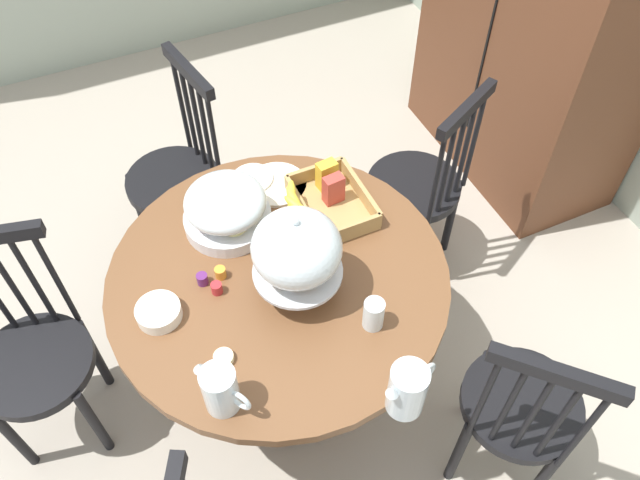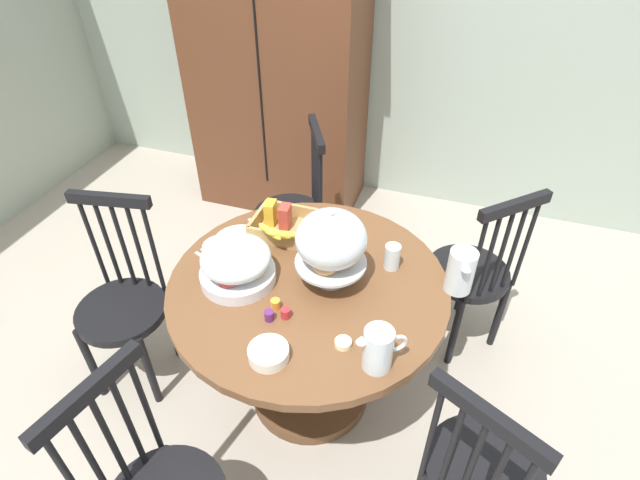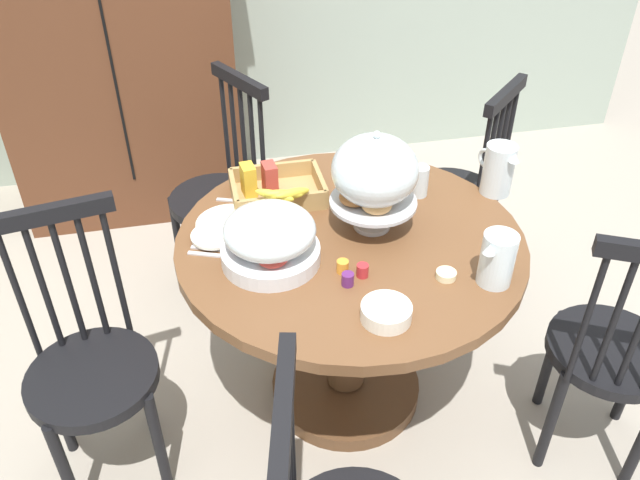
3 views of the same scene
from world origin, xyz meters
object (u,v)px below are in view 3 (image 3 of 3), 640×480
at_px(windsor_chair_near_window, 612,355).
at_px(milk_pitcher, 498,171).
at_px(cereal_basket, 274,189).
at_px(china_plate_large, 230,223).
at_px(butter_dish, 446,275).
at_px(pastry_stand_with_dome, 375,174).
at_px(china_plate_small, 215,235).
at_px(cereal_bowl, 386,312).
at_px(windsor_chair_by_cabinet, 457,195).
at_px(fruit_platter_covered, 270,238).
at_px(windsor_chair_far_side, 91,371).
at_px(drinking_glass, 419,181).
at_px(wooden_armoire, 110,22).
at_px(windsor_chair_facing_door, 221,198).
at_px(orange_juice_pitcher, 497,261).
at_px(dining_table, 349,291).

xyz_separation_m(windsor_chair_near_window, milk_pitcher, (-0.19, 0.57, 0.37)).
distance_m(cereal_basket, china_plate_large, 0.21).
distance_m(windsor_chair_near_window, butter_dish, 0.63).
bearing_deg(pastry_stand_with_dome, china_plate_small, 175.96).
height_order(milk_pitcher, cereal_bowl, milk_pitcher).
bearing_deg(cereal_bowl, windsor_chair_by_cabinet, 56.69).
distance_m(windsor_chair_near_window, cereal_bowl, 0.82).
bearing_deg(fruit_platter_covered, china_plate_small, 136.92).
xyz_separation_m(china_plate_small, butter_dish, (0.65, -0.34, -0.01)).
height_order(windsor_chair_near_window, pastry_stand_with_dome, pastry_stand_with_dome).
height_order(windsor_chair_far_side, cereal_basket, windsor_chair_far_side).
height_order(windsor_chair_by_cabinet, drinking_glass, windsor_chair_by_cabinet).
xyz_separation_m(wooden_armoire, cereal_basket, (0.57, -1.33, -0.20)).
xyz_separation_m(windsor_chair_facing_door, orange_juice_pitcher, (0.72, -1.08, 0.36)).
relative_size(pastry_stand_with_dome, drinking_glass, 3.13).
bearing_deg(china_plate_small, windsor_chair_by_cabinet, 25.47).
bearing_deg(windsor_chair_by_cabinet, butter_dish, -116.23).
height_order(fruit_platter_covered, china_plate_large, fruit_platter_covered).
xyz_separation_m(windsor_chair_near_window, windsor_chair_far_side, (-1.60, 0.28, 0.00)).
bearing_deg(orange_juice_pitcher, china_plate_large, 147.97).
distance_m(wooden_armoire, windsor_chair_facing_door, 1.06).
relative_size(windsor_chair_near_window, windsor_chair_by_cabinet, 1.00).
bearing_deg(windsor_chair_facing_door, orange_juice_pitcher, -56.48).
distance_m(windsor_chair_by_cabinet, milk_pitcher, 0.57).
relative_size(wooden_armoire, windsor_chair_facing_door, 2.01).
xyz_separation_m(wooden_armoire, orange_juice_pitcher, (1.12, -1.90, -0.17)).
relative_size(windsor_chair_near_window, pastry_stand_with_dome, 2.83).
relative_size(fruit_platter_covered, orange_juice_pitcher, 1.81).
height_order(dining_table, cereal_bowl, cereal_bowl).
distance_m(windsor_chair_far_side, china_plate_small, 0.56).
relative_size(orange_juice_pitcher, cereal_bowl, 1.18).
relative_size(pastry_stand_with_dome, orange_juice_pitcher, 2.08).
bearing_deg(windsor_chair_far_side, milk_pitcher, 11.39).
bearing_deg(dining_table, china_plate_large, 158.63).
distance_m(windsor_chair_far_side, cereal_bowl, 0.94).
distance_m(wooden_armoire, dining_table, 1.83).
bearing_deg(dining_table, orange_juice_pitcher, -41.16).
height_order(windsor_chair_far_side, pastry_stand_with_dome, pastry_stand_with_dome).
distance_m(dining_table, orange_juice_pitcher, 0.56).
bearing_deg(windsor_chair_by_cabinet, drinking_glass, -131.44).
distance_m(china_plate_large, butter_dish, 0.72).
relative_size(windsor_chair_facing_door, cereal_bowl, 6.96).
relative_size(cereal_basket, drinking_glass, 2.87).
distance_m(windsor_chair_near_window, milk_pitcher, 0.70).
height_order(pastry_stand_with_dome, fruit_platter_covered, pastry_stand_with_dome).
relative_size(orange_juice_pitcher, cereal_basket, 0.52).
height_order(fruit_platter_covered, orange_juice_pitcher, fruit_platter_covered).
xyz_separation_m(windsor_chair_near_window, fruit_platter_covered, (-1.02, 0.34, 0.37)).
relative_size(dining_table, pastry_stand_with_dome, 3.25).
bearing_deg(butter_dish, orange_juice_pitcher, -18.99).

